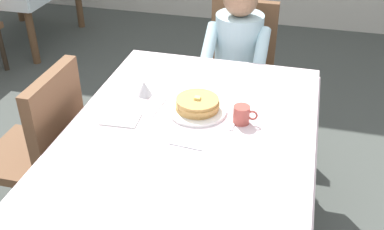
% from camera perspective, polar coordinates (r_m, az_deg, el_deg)
% --- Properties ---
extents(dining_table_main, '(1.12, 1.52, 0.74)m').
position_cam_1_polar(dining_table_main, '(2.12, -0.25, -3.87)').
color(dining_table_main, silver).
rests_on(dining_table_main, ground).
extents(chair_diner, '(0.44, 0.45, 0.93)m').
position_cam_1_polar(chair_diner, '(3.16, 5.96, 6.48)').
color(chair_diner, brown).
rests_on(chair_diner, ground).
extents(diner_person, '(0.40, 0.43, 1.12)m').
position_cam_1_polar(diner_person, '(2.96, 5.61, 7.62)').
color(diner_person, silver).
rests_on(diner_person, ground).
extents(chair_left_side, '(0.45, 0.44, 0.93)m').
position_cam_1_polar(chair_left_side, '(2.46, -17.90, -3.30)').
color(chair_left_side, brown).
rests_on(chair_left_side, ground).
extents(plate_breakfast, '(0.28, 0.28, 0.02)m').
position_cam_1_polar(plate_breakfast, '(2.19, 0.66, 0.59)').
color(plate_breakfast, white).
rests_on(plate_breakfast, dining_table_main).
extents(breakfast_stack, '(0.21, 0.21, 0.07)m').
position_cam_1_polar(breakfast_stack, '(2.17, 0.73, 1.38)').
color(breakfast_stack, tan).
rests_on(breakfast_stack, plate_breakfast).
extents(cup_coffee, '(0.11, 0.08, 0.08)m').
position_cam_1_polar(cup_coffee, '(2.10, 6.20, 0.04)').
color(cup_coffee, '#B24C42').
rests_on(cup_coffee, dining_table_main).
extents(syrup_pitcher, '(0.08, 0.08, 0.07)m').
position_cam_1_polar(syrup_pitcher, '(2.33, -5.92, 3.31)').
color(syrup_pitcher, silver).
rests_on(syrup_pitcher, dining_table_main).
extents(fork_left_of_plate, '(0.03, 0.18, 0.00)m').
position_cam_1_polar(fork_left_of_plate, '(2.22, -4.22, 0.85)').
color(fork_left_of_plate, silver).
rests_on(fork_left_of_plate, dining_table_main).
extents(knife_right_of_plate, '(0.03, 0.20, 0.00)m').
position_cam_1_polar(knife_right_of_plate, '(2.15, 5.46, -0.48)').
color(knife_right_of_plate, silver).
rests_on(knife_right_of_plate, dining_table_main).
extents(spoon_near_edge, '(0.15, 0.03, 0.00)m').
position_cam_1_polar(spoon_near_edge, '(1.96, -0.83, -3.89)').
color(spoon_near_edge, silver).
rests_on(spoon_near_edge, dining_table_main).
extents(napkin_folded, '(0.18, 0.13, 0.01)m').
position_cam_1_polar(napkin_folded, '(2.16, -8.85, -0.55)').
color(napkin_folded, white).
rests_on(napkin_folded, dining_table_main).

